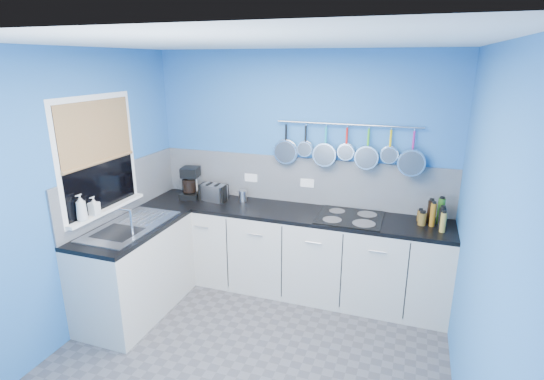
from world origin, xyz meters
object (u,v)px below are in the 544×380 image
Objects in this scene: soap_bottle_a at (81,208)px; canister at (243,196)px; coffee_maker at (190,183)px; toaster at (214,192)px; soap_bottle_b at (94,206)px; paper_towel at (192,185)px; hob at (350,217)px.

soap_bottle_a reaches higher than canister.
coffee_maker is 0.30m from toaster.
soap_bottle_b is 1.23m from paper_towel.
hob is (2.14, 1.06, -0.23)m from soap_bottle_b.
soap_bottle_a is 0.38× the size of hob.
toaster is (0.62, 1.13, -0.15)m from soap_bottle_b.
paper_towel reaches higher than canister.
toaster is at bearing 61.03° from soap_bottle_b.
soap_bottle_a is 1.66m from canister.
coffee_maker is at bearing 72.96° from soap_bottle_b.
canister is at bearing 55.13° from soap_bottle_a.
soap_bottle_a is 0.15m from soap_bottle_b.
hob is at bearing -3.55° from paper_towel.
toaster is at bearing 63.97° from soap_bottle_a.
soap_bottle_b is at bearing -128.10° from canister.
canister is (0.61, 0.03, -0.07)m from paper_towel.
coffee_maker reaches higher than soap_bottle_b.
canister reaches higher than hob.
toaster is (0.28, 0.01, -0.09)m from coffee_maker.
paper_towel is (0.33, 1.32, -0.14)m from soap_bottle_a.
coffee_maker is 2.89× the size of canister.
toaster is at bearing -166.75° from canister.
soap_bottle_a is 1.31m from coffee_maker.
soap_bottle_b is at bearing 90.00° from soap_bottle_a.
hob is at bearing -12.18° from coffee_maker.
coffee_maker is 1.26× the size of toaster.
soap_bottle_b reaches higher than hob.
coffee_maker is (0.34, 1.26, -0.09)m from soap_bottle_a.
soap_bottle_a is 1.97× the size of canister.
toaster is at bearing -7.85° from coffee_maker.
soap_bottle_b reaches higher than toaster.
toaster is at bearing 177.60° from hob.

